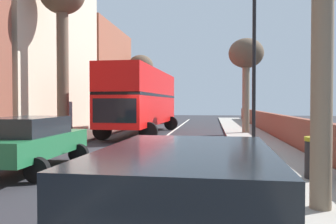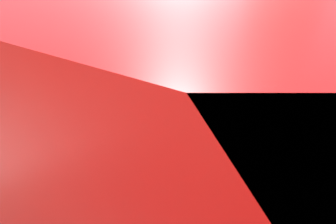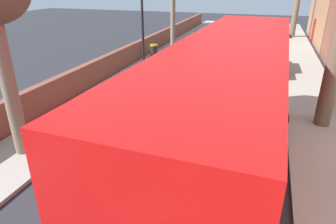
{
  "view_description": "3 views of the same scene",
  "coord_description": "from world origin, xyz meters",
  "views": [
    {
      "loc": [
        2.73,
        -15.31,
        1.99
      ],
      "look_at": [
        0.44,
        2.74,
        1.53
      ],
      "focal_mm": 36.94,
      "sensor_mm": 36.0,
      "label": 1
    },
    {
      "loc": [
        -3.06,
        5.76,
        4.1
      ],
      "look_at": [
        0.48,
        8.12,
        1.84
      ],
      "focal_mm": 26.16,
      "sensor_mm": 36.0,
      "label": 2
    },
    {
      "loc": [
        -2.46,
        14.0,
        5.4
      ],
      "look_at": [
        0.15,
        6.04,
        1.72
      ],
      "focal_mm": 32.15,
      "sensor_mm": 36.0,
      "label": 3
    }
  ],
  "objects": [
    {
      "name": "street_tree_right_3",
      "position": [
        4.9,
        7.21,
        4.92
      ],
      "size": [
        2.22,
        2.22,
        6.01
      ],
      "color": "#7A6B56",
      "rests_on": "sidewalk_right"
    },
    {
      "name": "litter_bin_right",
      "position": [
        5.3,
        -6.37,
        0.64
      ],
      "size": [
        0.55,
        0.55,
        1.03
      ],
      "color": "black",
      "rests_on": "sidewalk_right"
    },
    {
      "name": "road_centre_line",
      "position": [
        0.0,
        0.0,
        0.0
      ],
      "size": [
        0.16,
        54.0,
        0.01
      ],
      "primitive_type": "cube",
      "color": "silver",
      "rests_on": "ground"
    },
    {
      "name": "double_decker_bus",
      "position": [
        -1.7,
        6.4,
        2.36
      ],
      "size": [
        3.87,
        11.25,
        4.06
      ],
      "color": "red",
      "rests_on": "ground"
    },
    {
      "name": "street_tree_left_2",
      "position": [
        -4.93,
        1.77,
        7.0
      ],
      "size": [
        2.35,
        2.35,
        8.68
      ],
      "color": "brown",
      "rests_on": "sidewalk_left"
    },
    {
      "name": "lamppost_right",
      "position": [
        4.3,
        -2.05,
        3.81
      ],
      "size": [
        0.32,
        0.32,
        6.31
      ],
      "color": "black",
      "rests_on": "sidewalk_right"
    },
    {
      "name": "parked_car_green_left_2",
      "position": [
        -2.5,
        -5.87,
        0.92
      ],
      "size": [
        2.44,
        4.59,
        1.59
      ],
      "color": "#1E6038",
      "rests_on": "ground"
    },
    {
      "name": "sidewalk_left",
      "position": [
        -4.9,
        0.0,
        0.06
      ],
      "size": [
        2.6,
        60.0,
        0.12
      ],
      "primitive_type": "cube",
      "color": "#9E998E",
      "rests_on": "ground"
    },
    {
      "name": "street_tree_left_4",
      "position": [
        -5.07,
        22.28,
        5.94
      ],
      "size": [
        2.74,
        2.74,
        7.21
      ],
      "color": "brown",
      "rests_on": "sidewalk_left"
    },
    {
      "name": "sidewalk_right",
      "position": [
        4.9,
        0.0,
        0.06
      ],
      "size": [
        2.6,
        60.0,
        0.12
      ],
      "primitive_type": "cube",
      "color": "#9E998E",
      "rests_on": "ground"
    },
    {
      "name": "parked_car_grey_right_4",
      "position": [
        2.5,
        -11.94,
        0.9
      ],
      "size": [
        2.49,
        4.65,
        1.57
      ],
      "color": "slate",
      "rests_on": "ground"
    },
    {
      "name": "boundary_wall_right",
      "position": [
        6.45,
        0.0,
        0.68
      ],
      "size": [
        0.36,
        54.0,
        1.37
      ],
      "primitive_type": "cube",
      "color": "brown",
      "rests_on": "ground"
    },
    {
      "name": "ground_plane",
      "position": [
        0.0,
        0.0,
        0.0
      ],
      "size": [
        84.0,
        84.0,
        0.0
      ],
      "primitive_type": "plane",
      "color": "#28282D"
    },
    {
      "name": "parked_car_grey_left_0",
      "position": [
        -2.5,
        19.59,
        0.92
      ],
      "size": [
        2.51,
        4.54,
        1.6
      ],
      "color": "slate",
      "rests_on": "ground"
    }
  ]
}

